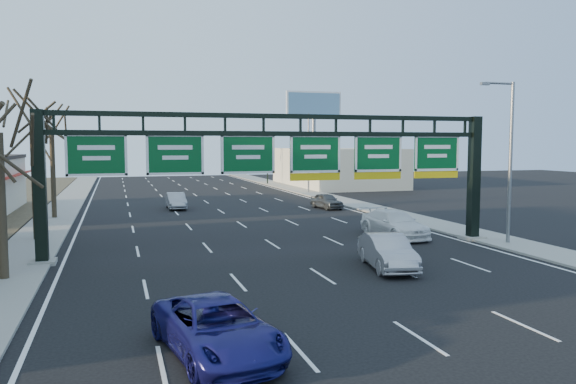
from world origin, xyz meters
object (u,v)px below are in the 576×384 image
object	(u,v)px
car_white_wagon	(394,224)
car_blue_suv	(217,328)
car_silver_sedan	(387,252)

from	to	relation	value
car_white_wagon	car_blue_suv	bearing A→B (deg)	-134.50
car_blue_suv	car_silver_sedan	world-z (taller)	car_silver_sedan
car_silver_sedan	car_white_wagon	xyz separation A→B (m)	(4.40, 7.70, 0.03)
car_blue_suv	car_white_wagon	world-z (taller)	car_white_wagon
car_white_wagon	car_silver_sedan	bearing A→B (deg)	-123.55
car_silver_sedan	car_blue_suv	bearing A→B (deg)	-128.65
car_blue_suv	car_white_wagon	distance (m)	20.79
car_blue_suv	car_silver_sedan	distance (m)	12.20
car_blue_suv	car_silver_sedan	bearing A→B (deg)	31.00
car_blue_suv	car_white_wagon	size ratio (longest dim) A/B	0.96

